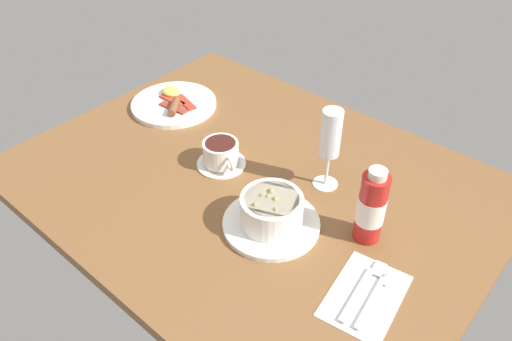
% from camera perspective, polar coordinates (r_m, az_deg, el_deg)
% --- Properties ---
extents(ground_plane, '(1.10, 0.84, 0.03)m').
position_cam_1_polar(ground_plane, '(1.19, -0.43, -1.49)').
color(ground_plane, brown).
extents(porridge_bowl, '(0.21, 0.21, 0.09)m').
position_cam_1_polar(porridge_bowl, '(1.04, 1.80, -4.90)').
color(porridge_bowl, white).
rests_on(porridge_bowl, ground_plane).
extents(cutlery_setting, '(0.15, 0.19, 0.01)m').
position_cam_1_polar(cutlery_setting, '(0.96, 12.63, -13.66)').
color(cutlery_setting, white).
rests_on(cutlery_setting, ground_plane).
extents(coffee_cup, '(0.13, 0.12, 0.06)m').
position_cam_1_polar(coffee_cup, '(1.20, -4.04, 1.89)').
color(coffee_cup, white).
rests_on(coffee_cup, ground_plane).
extents(wine_glass, '(0.06, 0.06, 0.20)m').
position_cam_1_polar(wine_glass, '(1.09, 8.56, 3.78)').
color(wine_glass, white).
rests_on(wine_glass, ground_plane).
extents(sauce_bottle_red, '(0.06, 0.06, 0.18)m').
position_cam_1_polar(sauce_bottle_red, '(1.01, 13.10, -4.16)').
color(sauce_bottle_red, '#B21E19').
rests_on(sauce_bottle_red, ground_plane).
extents(breakfast_plate, '(0.24, 0.24, 0.04)m').
position_cam_1_polar(breakfast_plate, '(1.46, -9.42, 7.63)').
color(breakfast_plate, white).
rests_on(breakfast_plate, ground_plane).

